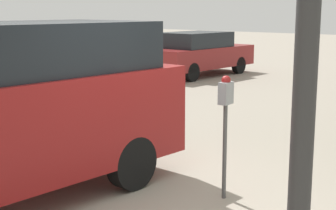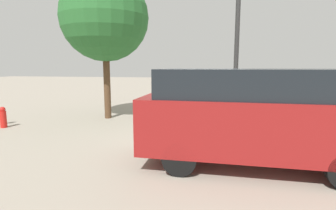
{
  "view_description": "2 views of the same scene",
  "coord_description": "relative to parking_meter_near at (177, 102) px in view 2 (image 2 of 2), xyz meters",
  "views": [
    {
      "loc": [
        4.34,
        3.92,
        2.25
      ],
      "look_at": [
        -0.52,
        -0.18,
        1.06
      ],
      "focal_mm": 55.0,
      "sensor_mm": 36.0,
      "label": 1
    },
    {
      "loc": [
        0.45,
        -7.0,
        2.17
      ],
      "look_at": [
        -0.77,
        -0.01,
        1.1
      ],
      "focal_mm": 28.0,
      "sensor_mm": 36.0,
      "label": 2
    }
  ],
  "objects": [
    {
      "name": "ground_plane",
      "position": [
        0.61,
        -0.62,
        -1.1
      ],
      "size": [
        80.0,
        80.0,
        0.0
      ],
      "primitive_type": "plane",
      "color": "gray"
    },
    {
      "name": "parking_meter_near",
      "position": [
        0.0,
        0.0,
        0.0
      ],
      "size": [
        0.21,
        0.13,
        1.49
      ],
      "rotation": [
        0.0,
        0.0,
        0.13
      ],
      "color": "#4C4C4C",
      "rests_on": "ground"
    },
    {
      "name": "lamp_post",
      "position": [
        1.81,
        1.82,
        1.28
      ],
      "size": [
        0.44,
        0.44,
        6.99
      ],
      "color": "beige",
      "rests_on": "ground"
    },
    {
      "name": "parked_van",
      "position": [
        1.91,
        -1.93,
        0.04
      ],
      "size": [
        4.84,
        1.99,
        2.1
      ],
      "rotation": [
        0.0,
        0.0,
        -0.03
      ],
      "color": "maroon",
      "rests_on": "ground"
    },
    {
      "name": "street_tree",
      "position": [
        -3.25,
        2.51,
        2.94
      ],
      "size": [
        3.46,
        3.46,
        5.78
      ],
      "color": "#513823",
      "rests_on": "ground"
    },
    {
      "name": "fire_hydrant",
      "position": [
        -6.2,
        0.26,
        -0.73
      ],
      "size": [
        0.22,
        0.22,
        0.74
      ],
      "color": "red",
      "rests_on": "ground"
    }
  ]
}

